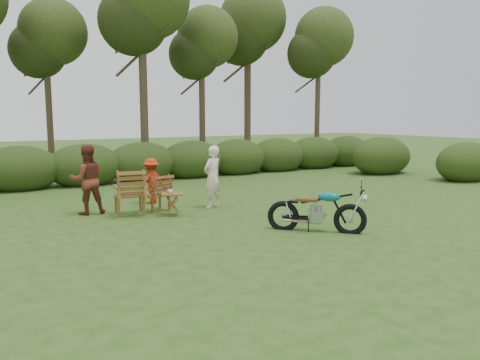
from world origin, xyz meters
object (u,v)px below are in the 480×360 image
motorcycle (316,231)px  lawn_chair_left (130,214)px  child (152,203)px  side_table (172,204)px  lawn_chair_right (156,210)px  cup (170,191)px  adult_b (89,214)px  adult_a (213,207)px

motorcycle → lawn_chair_left: size_ratio=1.75×
child → side_table: bearing=65.7°
lawn_chair_right → child: child is taller
cup → child: size_ratio=0.11×
motorcycle → side_table: (-1.89, 2.90, 0.26)m
lawn_chair_right → adult_b: 1.59m
lawn_chair_right → cup: (0.06, -0.75, 0.58)m
side_table → adult_b: adult_b is taller
cup → child: (0.19, 1.71, -0.58)m
cup → adult_a: (1.32, 0.39, -0.58)m
side_table → child: child is taller
lawn_chair_right → adult_a: bearing=153.6°
adult_b → cup: bearing=145.9°
adult_b → adult_a: bearing=167.3°
adult_a → lawn_chair_right: bearing=-37.1°
lawn_chair_left → child: child is taller
motorcycle → child: 4.93m
cup → adult_a: 1.49m
side_table → adult_b: (-1.64, 1.20, -0.26)m
lawn_chair_left → adult_a: (2.08, -0.25, 0.00)m
motorcycle → lawn_chair_right: bearing=164.2°
adult_b → child: size_ratio=1.36×
motorcycle → adult_a: bearing=146.1°
lawn_chair_left → cup: size_ratio=8.38×
adult_b → child: adult_b is taller
adult_b → lawn_chair_left: bearing=148.8°
lawn_chair_right → side_table: 0.80m
motorcycle → lawn_chair_right: (-2.00, 3.65, 0.00)m
child → cup: bearing=64.2°
cup → adult_a: bearing=16.3°
lawn_chair_right → adult_a: adult_a is taller
motorcycle → adult_a: (-0.62, 3.28, 0.00)m
motorcycle → adult_a: size_ratio=1.19×
child → motorcycle: bearing=91.1°
adult_b → child: bearing=-160.9°
lawn_chair_left → adult_b: size_ratio=0.65×
cup → lawn_chair_right: bearing=94.8°
adult_a → child: (-1.13, 1.33, 0.00)m
adult_a → child: adult_a is taller
adult_a → cup: bearing=-5.9°
side_table → cup: (-0.05, 0.00, 0.31)m
side_table → adult_a: bearing=16.9°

